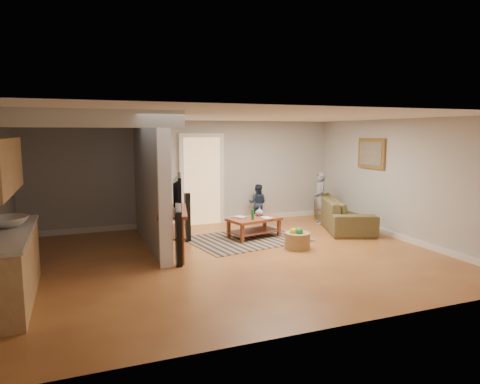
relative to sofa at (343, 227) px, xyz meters
name	(u,v)px	position (x,y,z in m)	size (l,w,h in m)	color
ground	(232,258)	(-3.30, -1.41, 0.00)	(7.50, 7.50, 0.00)	brown
room_shell	(166,177)	(-4.37, -0.98, 1.46)	(7.54, 6.02, 2.52)	#B9B6B2
area_rug	(247,239)	(-2.55, -0.26, 0.01)	(2.33, 1.70, 0.01)	black
sofa	(343,227)	(0.00, 0.00, 0.00)	(2.41, 0.94, 0.70)	#4C4226
coffee_table	(254,222)	(-2.34, -0.15, 0.33)	(1.20, 0.87, 0.64)	maroon
tv_console	(173,214)	(-4.24, -0.90, 0.77)	(0.78, 1.42, 1.16)	maroon
speaker_left	(179,240)	(-4.30, -1.57, 0.46)	(0.09, 0.09, 0.93)	black
speaker_right	(188,217)	(-3.75, -0.01, 0.51)	(0.10, 0.10, 1.01)	black
toy_basket	(297,240)	(-1.92, -1.29, 0.18)	(0.48, 0.48, 0.43)	olive
child	(319,223)	(-0.30, 0.56, 0.00)	(0.46, 0.30, 1.26)	slate
toddler	(258,222)	(-1.64, 1.29, 0.00)	(0.46, 0.36, 0.95)	#1F2B42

